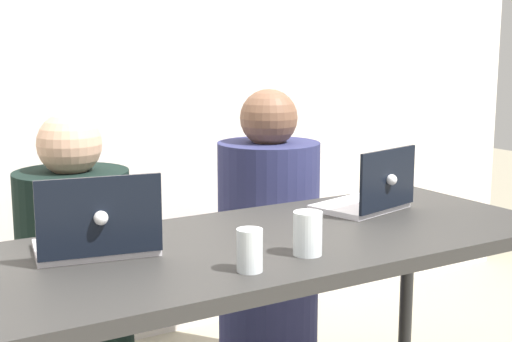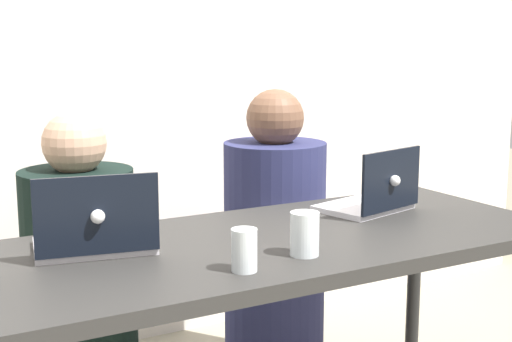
{
  "view_description": "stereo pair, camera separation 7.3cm",
  "coord_description": "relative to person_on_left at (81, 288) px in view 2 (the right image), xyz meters",
  "views": [
    {
      "loc": [
        -1.03,
        -1.63,
        1.27
      ],
      "look_at": [
        0.0,
        0.07,
        0.92
      ],
      "focal_mm": 50.0,
      "sensor_mm": 36.0,
      "label": 1
    },
    {
      "loc": [
        -0.97,
        -1.67,
        1.27
      ],
      "look_at": [
        0.0,
        0.07,
        0.92
      ],
      "focal_mm": 50.0,
      "sensor_mm": 36.0,
      "label": 2
    }
  ],
  "objects": [
    {
      "name": "water_glass_left",
      "position": [
        0.18,
        -0.82,
        0.31
      ],
      "size": [
        0.06,
        0.06,
        0.1
      ],
      "color": "white",
      "rests_on": "desk"
    },
    {
      "name": "person_on_right",
      "position": [
        0.75,
        -0.0,
        0.02
      ],
      "size": [
        0.45,
        0.45,
        1.11
      ],
      "rotation": [
        0.0,
        0.0,
        3.33
      ],
      "color": "navy",
      "rests_on": "ground"
    },
    {
      "name": "back_wall",
      "position": [
        0.38,
        0.59,
        0.73
      ],
      "size": [
        4.5,
        0.1,
        2.39
      ],
      "primitive_type": "cube",
      "color": "silver",
      "rests_on": "ground"
    },
    {
      "name": "desk",
      "position": [
        0.38,
        -0.6,
        0.2
      ],
      "size": [
        1.73,
        0.7,
        0.74
      ],
      "color": "#2C2B29",
      "rests_on": "ground"
    },
    {
      "name": "laptop_back_left",
      "position": [
        -0.09,
        -0.51,
        0.31
      ],
      "size": [
        0.34,
        0.28,
        0.22
      ],
      "rotation": [
        0.0,
        0.0,
        2.96
      ],
      "color": "silver",
      "rests_on": "desk"
    },
    {
      "name": "person_on_left",
      "position": [
        0.0,
        0.0,
        0.0
      ],
      "size": [
        0.45,
        0.45,
        1.06
      ],
      "rotation": [
        0.0,
        0.0,
        3.41
      ],
      "color": "black",
      "rests_on": "ground"
    },
    {
      "name": "laptop_back_right",
      "position": [
        0.83,
        -0.49,
        0.31
      ],
      "size": [
        0.33,
        0.28,
        0.21
      ],
      "rotation": [
        0.0,
        0.0,
        3.39
      ],
      "color": "silver",
      "rests_on": "desk"
    },
    {
      "name": "water_glass_center",
      "position": [
        0.38,
        -0.79,
        0.31
      ],
      "size": [
        0.08,
        0.08,
        0.11
      ],
      "color": "white",
      "rests_on": "desk"
    }
  ]
}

